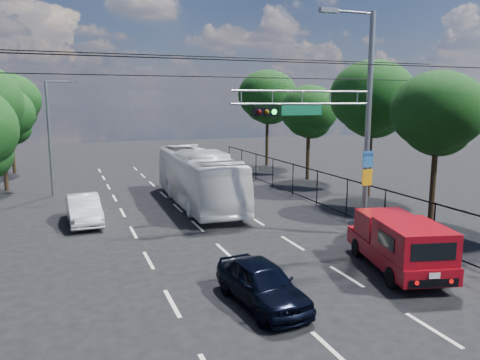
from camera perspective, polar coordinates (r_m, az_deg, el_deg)
name	(u,v)px	position (r m, az deg, el deg)	size (l,w,h in m)	color
ground	(333,352)	(12.05, 11.28, -19.83)	(120.00, 120.00, 0.00)	black
lane_markings	(187,216)	(24.25, -6.49, -4.41)	(6.12, 38.00, 0.01)	beige
signal_mast	(344,116)	(20.09, 12.57, 7.61)	(6.43, 0.39, 9.50)	slate
streetlight_left	(52,133)	(30.89, -21.93, 5.39)	(2.09, 0.22, 7.08)	slate
utility_wires	(217,65)	(18.60, -2.88, 13.81)	(22.00, 5.04, 0.74)	black
fence_right	(334,193)	(25.33, 11.44, -1.56)	(0.06, 34.03, 2.00)	black
tree_right_b	(438,118)	(24.60, 22.94, 7.00)	(4.50, 4.50, 7.31)	black
tree_right_c	(372,103)	(29.59, 15.80, 9.04)	(5.10, 5.10, 8.29)	black
tree_right_d	(309,114)	(35.29, 8.40, 7.92)	(4.32, 4.32, 7.02)	black
tree_right_e	(268,100)	(42.53, 3.37, 9.76)	(5.28, 5.28, 8.58)	black
tree_left_d	(1,119)	(34.06, -27.10, 6.68)	(4.20, 4.20, 6.83)	black
tree_left_e	(9,105)	(42.02, -26.30, 8.23)	(4.92, 4.92, 7.99)	black
red_pickup	(399,242)	(17.26, 18.80, -7.23)	(3.02, 5.44, 1.92)	black
navy_hatchback	(262,283)	(13.91, 2.67, -12.46)	(1.55, 3.85, 1.31)	black
white_bus	(198,177)	(26.78, -5.13, 0.35)	(2.62, 11.18, 3.11)	silver
white_van	(84,209)	(23.86, -18.50, -3.42)	(1.45, 4.16, 1.37)	silver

